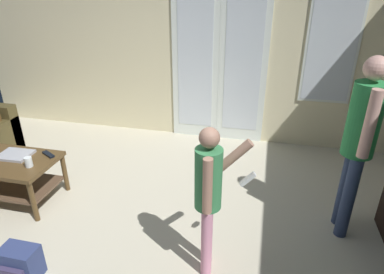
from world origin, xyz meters
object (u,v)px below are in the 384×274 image
at_px(laptop_closed, 15,155).
at_px(backpack, 21,263).
at_px(person_adult, 362,135).
at_px(coffee_table, 14,171).
at_px(person_child, 209,191).
at_px(cup_by_laptop, 28,162).
at_px(tv_remote_black, 48,154).

bearing_deg(laptop_closed, backpack, -54.87).
xyz_separation_m(person_adult, backpack, (-2.49, -1.15, -0.83)).
height_order(coffee_table, laptop_closed, laptop_closed).
distance_m(person_child, cup_by_laptop, 1.88).
distance_m(backpack, tv_remote_black, 1.18).
xyz_separation_m(laptop_closed, cup_by_laptop, (0.28, -0.15, 0.04)).
relative_size(laptop_closed, tv_remote_black, 1.86).
height_order(person_child, laptop_closed, person_child).
bearing_deg(person_child, tv_remote_black, 160.46).
distance_m(person_child, laptop_closed, 2.19).
distance_m(person_child, tv_remote_black, 1.91).
height_order(person_adult, backpack, person_adult).
xyz_separation_m(backpack, tv_remote_black, (-0.41, 1.05, 0.34)).
bearing_deg(laptop_closed, cup_by_laptop, -30.27).
bearing_deg(coffee_table, person_child, -12.34).
height_order(coffee_table, tv_remote_black, tv_remote_black).
height_order(person_child, cup_by_laptop, person_child).
distance_m(coffee_table, laptop_closed, 0.17).
distance_m(person_child, backpack, 1.56).
height_order(coffee_table, person_child, person_child).
height_order(person_adult, person_child, person_adult).
bearing_deg(cup_by_laptop, laptop_closed, 151.79).
distance_m(coffee_table, person_adult, 3.28).
bearing_deg(backpack, coffee_table, 129.28).
height_order(person_adult, cup_by_laptop, person_adult).
distance_m(coffee_table, cup_by_laptop, 0.32).
relative_size(coffee_table, cup_by_laptop, 8.79).
bearing_deg(person_adult, cup_by_laptop, -173.48).
relative_size(person_adult, person_child, 1.30).
height_order(coffee_table, backpack, coffee_table).
bearing_deg(backpack, cup_by_laptop, 119.08).
distance_m(coffee_table, person_child, 2.18).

